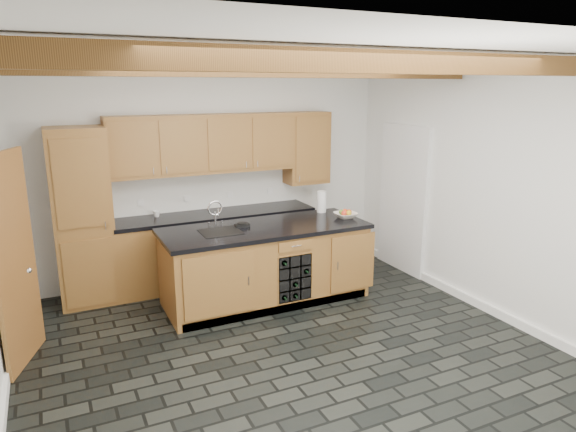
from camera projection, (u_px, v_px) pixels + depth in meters
name	position (u px, v px, depth m)	size (l,w,h in m)	color
ground	(289.00, 353.00, 5.05)	(5.00, 5.00, 0.00)	black
room_shell	(259.00, 192.00, 5.10)	(5.01, 5.00, 5.00)	white
back_cabinetry	(188.00, 211.00, 6.61)	(3.65, 0.62, 2.20)	olive
island	(266.00, 264.00, 6.18)	(2.48, 0.96, 0.93)	olive
faucet	(220.00, 228.00, 5.87)	(0.45, 0.40, 0.34)	black
kitchen_scale	(242.00, 225.00, 6.06)	(0.17, 0.11, 0.05)	black
fruit_bowl	(346.00, 215.00, 6.47)	(0.28, 0.28, 0.07)	silver
fruit_cluster	(346.00, 212.00, 6.46)	(0.16, 0.17, 0.07)	#B93D18
paper_towel	(322.00, 202.00, 6.74)	(0.12, 0.12, 0.28)	white
mug	(157.00, 214.00, 6.52)	(0.09, 0.09, 0.08)	white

